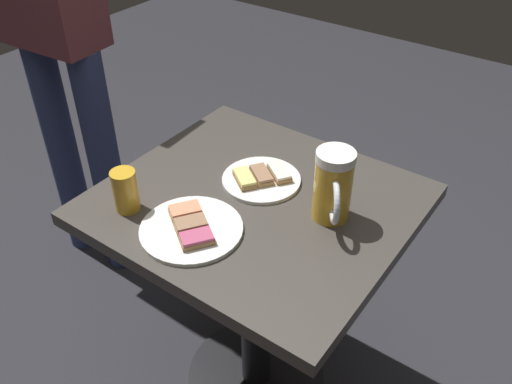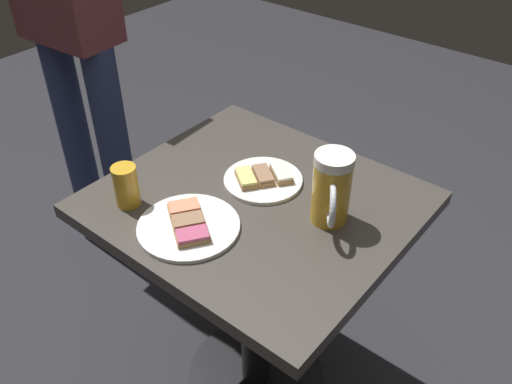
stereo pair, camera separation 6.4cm
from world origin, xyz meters
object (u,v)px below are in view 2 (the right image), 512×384
at_px(plate_far, 189,225).
at_px(patron_standing, 67,15).
at_px(plate_near, 263,179).
at_px(beer_glass_small, 126,186).
at_px(beer_mug, 332,189).

distance_m(plate_far, patron_standing, 0.90).
xyz_separation_m(plate_near, beer_glass_small, (0.28, -0.20, 0.04)).
relative_size(plate_far, patron_standing, 0.14).
xyz_separation_m(plate_far, beer_mug, (-0.23, 0.23, 0.08)).
relative_size(plate_near, plate_far, 0.85).
distance_m(plate_far, beer_mug, 0.33).
distance_m(plate_near, plate_far, 0.25).
bearing_deg(beer_glass_small, patron_standing, -117.54).
distance_m(plate_near, patron_standing, 0.87).
bearing_deg(beer_mug, plate_near, -95.91).
relative_size(plate_near, patron_standing, 0.12).
height_order(beer_mug, beer_glass_small, beer_mug).
distance_m(plate_near, beer_mug, 0.23).
xyz_separation_m(plate_near, plate_far, (0.25, -0.02, -0.00)).
bearing_deg(beer_glass_small, plate_far, 98.30).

